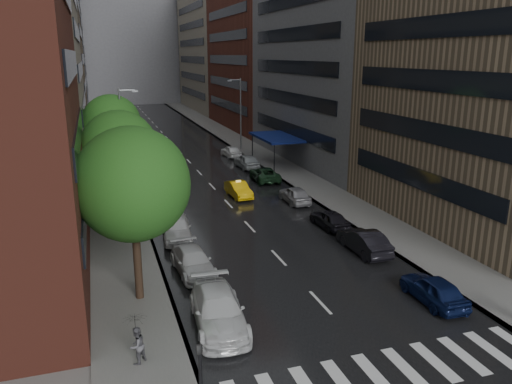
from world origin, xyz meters
TOP-DOWN VIEW (x-y plane):
  - ground at (0.00, 0.00)m, footprint 220.00×220.00m
  - road at (0.00, 50.00)m, footprint 14.00×140.00m
  - sidewalk_left at (-9.00, 50.00)m, footprint 4.00×140.00m
  - sidewalk_right at (9.00, 50.00)m, footprint 4.00×140.00m
  - crosswalk at (0.20, -2.00)m, footprint 13.15×2.80m
  - buildings_left at (-15.00, 58.79)m, footprint 8.00×108.00m
  - buildings_right at (15.00, 56.70)m, footprint 8.05×109.10m
  - building_far at (0.00, 118.00)m, footprint 40.00×14.00m
  - tree_near at (-8.60, 7.07)m, footprint 5.56×5.56m
  - tree_mid at (-8.60, 18.45)m, footprint 5.29×5.29m
  - tree_far at (-8.60, 31.03)m, footprint 5.37×5.37m
  - taxi at (1.39, 23.80)m, footprint 1.65×4.13m
  - parked_cars_left at (-5.40, 17.29)m, footprint 2.64×34.87m
  - parked_cars_right at (5.40, 22.54)m, footprint 2.57×42.97m
  - ped_black_umbrella at (-9.20, 1.42)m, footprint 0.96×0.98m
  - traffic_light at (-7.60, -3.45)m, footprint 0.18×0.15m
  - street_lamp_left at (-7.72, 30.00)m, footprint 1.74×0.22m
  - street_lamp_right at (7.72, 45.00)m, footprint 1.74×0.22m
  - awning at (8.98, 35.00)m, footprint 4.00×8.00m

SIDE VIEW (x-z plane):
  - ground at x=0.00m, z-range 0.00..0.00m
  - road at x=0.00m, z-range 0.00..0.01m
  - crosswalk at x=0.20m, z-range 0.01..0.02m
  - sidewalk_left at x=-9.00m, z-range 0.00..0.15m
  - sidewalk_right at x=9.00m, z-range 0.00..0.15m
  - taxi at x=1.39m, z-range 0.00..1.34m
  - parked_cars_right at x=5.40m, z-range -0.07..1.50m
  - parked_cars_left at x=-5.40m, z-range -0.07..1.53m
  - ped_black_umbrella at x=-9.20m, z-range 0.36..2.45m
  - traffic_light at x=-7.60m, z-range 0.50..3.95m
  - awning at x=8.98m, z-range 1.57..4.70m
  - street_lamp_left at x=-7.72m, z-range 0.39..9.39m
  - street_lamp_right at x=7.72m, z-range 0.39..9.39m
  - tree_mid at x=-8.60m, z-range 1.55..9.99m
  - tree_far at x=-8.60m, z-range 1.58..10.14m
  - tree_near at x=-8.60m, z-range 1.63..10.50m
  - buildings_right at x=15.00m, z-range -2.97..33.03m
  - buildings_left at x=-15.00m, z-range -3.01..34.99m
  - building_far at x=0.00m, z-range 0.00..32.00m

